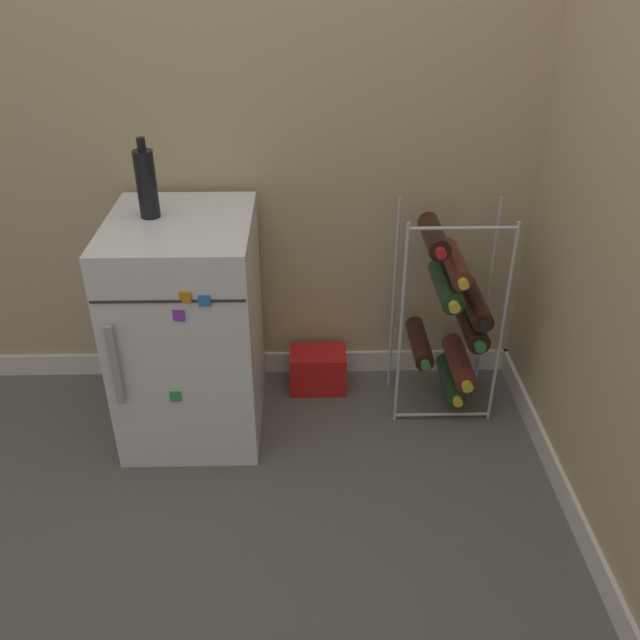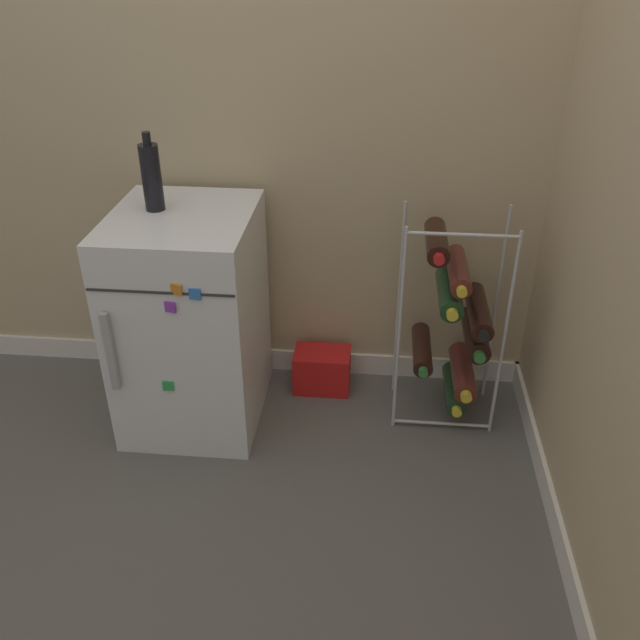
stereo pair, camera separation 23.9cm
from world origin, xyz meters
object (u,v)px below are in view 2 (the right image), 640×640
object	(u,v)px
wine_rack	(456,323)
soda_box	(322,370)
mini_fridge	(191,320)
fridge_top_bottle	(152,177)

from	to	relation	value
wine_rack	soda_box	bearing A→B (deg)	167.68
mini_fridge	soda_box	distance (m)	0.58
mini_fridge	fridge_top_bottle	size ratio (longest dim) A/B	3.09
wine_rack	fridge_top_bottle	distance (m)	1.15
mini_fridge	fridge_top_bottle	bearing A→B (deg)	155.64
mini_fridge	fridge_top_bottle	world-z (taller)	fridge_top_bottle
wine_rack	fridge_top_bottle	size ratio (longest dim) A/B	3.09
soda_box	fridge_top_bottle	bearing A→B (deg)	-165.29
mini_fridge	wine_rack	distance (m)	0.94
wine_rack	fridge_top_bottle	world-z (taller)	fridge_top_bottle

